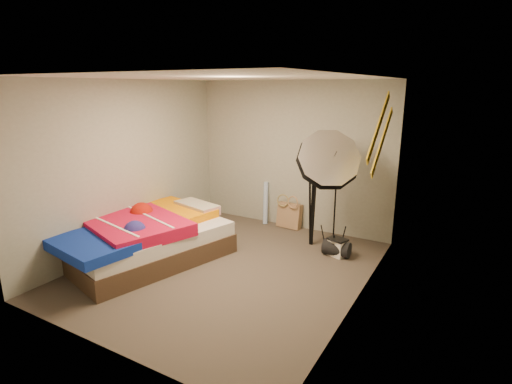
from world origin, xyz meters
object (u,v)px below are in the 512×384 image
Objects in this scene: tote_bag at (289,215)px; camera_case at (337,248)px; wrapping_roll at (266,203)px; photo_umbrella at (328,161)px; camera_tripod at (313,199)px; duffel_bag at (337,248)px; bed at (146,237)px.

tote_bag is 1.36m from camera_case.
photo_umbrella is (1.37, -0.69, 0.99)m from wrapping_roll.
camera_tripod reaches higher than camera_case.
wrapping_roll is 1.78m from duffel_bag.
photo_umbrella reaches higher than bed.
bed reaches higher than duffel_bag.
camera_tripod is at bearing 41.73° from bed.
duffel_bag is 0.20× the size of photo_umbrella.
camera_case is 0.10× the size of bed.
camera_tripod is (-0.49, 0.23, 0.63)m from duffel_bag.
wrapping_roll is at bearing 70.94° from bed.
tote_bag is 0.34× the size of camera_tripod.
tote_bag is 0.50m from wrapping_roll.
duffel_bag is at bearing -24.85° from camera_tripod.
duffel_bag is (-0.01, -0.00, -0.01)m from camera_case.
wrapping_roll is 0.29× the size of bed.
bed is at bearing -129.39° from camera_case.
duffel_bag is 0.15× the size of bed.
camera_tripod is at bearing -25.96° from wrapping_roll.
wrapping_roll is 0.58× the size of camera_tripod.
camera_tripod reaches higher than wrapping_roll.
photo_umbrella is at bearing 35.20° from bed.
camera_tripod reaches higher than bed.
bed is at bearing -148.04° from duffel_bag.
duffel_bag is at bearing 31.41° from bed.
duffel_bag is at bearing -29.65° from tote_bag.
wrapping_roll is at bearing 153.14° from photo_umbrella.
photo_umbrella is 1.47× the size of camera_tripod.
tote_bag is 1.62m from photo_umbrella.
duffel_bag is at bearing -138.14° from camera_case.
camera_tripod is at bearing 155.71° from duffel_bag.
photo_umbrella is at bearing -176.86° from camera_case.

